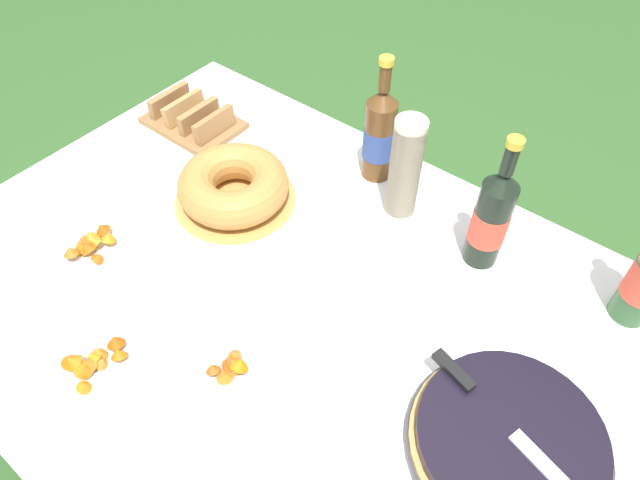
% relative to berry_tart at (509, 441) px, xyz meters
% --- Properties ---
extents(ground_plane, '(16.00, 16.00, 0.00)m').
position_rel_berry_tart_xyz_m(ground_plane, '(-0.53, 0.01, -0.77)').
color(ground_plane, '#335B28').
extents(garden_table, '(1.53, 1.11, 0.74)m').
position_rel_berry_tart_xyz_m(garden_table, '(-0.53, 0.01, -0.10)').
color(garden_table, brown).
rests_on(garden_table, ground_plane).
extents(tablecloth, '(1.54, 1.12, 0.10)m').
position_rel_berry_tart_xyz_m(tablecloth, '(-0.53, 0.01, -0.04)').
color(tablecloth, white).
rests_on(tablecloth, garden_table).
extents(berry_tart, '(0.35, 0.35, 0.06)m').
position_rel_berry_tart_xyz_m(berry_tart, '(0.00, 0.00, 0.00)').
color(berry_tart, '#38383D').
rests_on(berry_tart, tablecloth).
extents(serving_knife, '(0.37, 0.12, 0.01)m').
position_rel_berry_tart_xyz_m(serving_knife, '(-0.03, 0.01, 0.04)').
color(serving_knife, silver).
rests_on(serving_knife, berry_tart).
extents(bundt_cake, '(0.30, 0.30, 0.10)m').
position_rel_berry_tart_xyz_m(bundt_cake, '(-0.80, 0.15, 0.02)').
color(bundt_cake, tan).
rests_on(bundt_cake, tablecloth).
extents(cup_stack, '(0.07, 0.07, 0.27)m').
position_rel_berry_tart_xyz_m(cup_stack, '(-0.46, 0.37, 0.10)').
color(cup_stack, beige).
rests_on(cup_stack, tablecloth).
extents(cider_bottle_amber, '(0.08, 0.08, 0.33)m').
position_rel_berry_tart_xyz_m(cider_bottle_amber, '(-0.58, 0.45, 0.10)').
color(cider_bottle_amber, brown).
rests_on(cider_bottle_amber, tablecloth).
extents(juice_bottle_red, '(0.08, 0.08, 0.33)m').
position_rel_berry_tart_xyz_m(juice_bottle_red, '(-0.24, 0.36, 0.10)').
color(juice_bottle_red, black).
rests_on(juice_bottle_red, tablecloth).
extents(snack_plate_near, '(0.20, 0.20, 0.06)m').
position_rel_berry_tart_xyz_m(snack_plate_near, '(-0.47, -0.19, -0.02)').
color(snack_plate_near, white).
rests_on(snack_plate_near, tablecloth).
extents(snack_plate_left, '(0.22, 0.22, 0.06)m').
position_rel_berry_tart_xyz_m(snack_plate_left, '(-0.67, -0.33, -0.01)').
color(snack_plate_left, white).
rests_on(snack_plate_left, tablecloth).
extents(snack_plate_right, '(0.22, 0.22, 0.05)m').
position_rel_berry_tart_xyz_m(snack_plate_right, '(-0.92, -0.16, -0.02)').
color(snack_plate_right, white).
rests_on(snack_plate_right, tablecloth).
extents(bread_board, '(0.26, 0.18, 0.07)m').
position_rel_berry_tart_xyz_m(bread_board, '(-1.10, 0.30, -0.00)').
color(bread_board, olive).
rests_on(bread_board, tablecloth).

